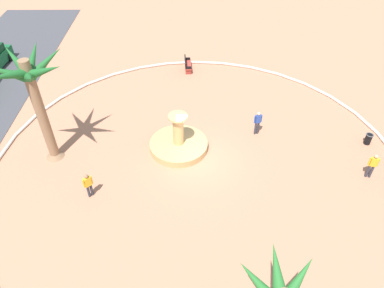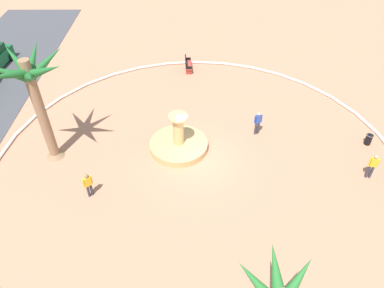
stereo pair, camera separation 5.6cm
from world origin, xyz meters
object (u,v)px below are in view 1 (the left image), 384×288
object	(u,v)px
bench_west	(188,66)
person_pedestrian_stroll	(88,184)
palm_tree_near_fountain	(33,88)
trash_bin	(368,139)
person_cyclist_helmet	(373,165)
fountain	(179,144)
person_cyclist_photo	(258,122)

from	to	relation	value
bench_west	person_pedestrian_stroll	distance (m)	14.43
palm_tree_near_fountain	bench_west	bearing A→B (deg)	-37.71
bench_west	trash_bin	xyz separation A→B (m)	(-9.33, -11.24, 0.04)
palm_tree_near_fountain	person_cyclist_helmet	bearing A→B (deg)	-95.90
fountain	bench_west	xyz separation A→B (m)	(9.66, -0.55, 0.01)
fountain	person_pedestrian_stroll	xyz separation A→B (m)	(-3.79, 4.64, 0.55)
fountain	person_cyclist_photo	bearing A→B (deg)	-74.48
trash_bin	person_cyclist_helmet	xyz separation A→B (m)	(-2.87, 1.04, 0.55)
person_cyclist_helmet	person_pedestrian_stroll	xyz separation A→B (m)	(-1.26, 15.39, -0.05)
palm_tree_near_fountain	trash_bin	world-z (taller)	palm_tree_near_fountain
palm_tree_near_fountain	trash_bin	distance (m)	19.74
bench_west	palm_tree_near_fountain	bearing A→B (deg)	142.29
trash_bin	person_cyclist_helmet	world-z (taller)	person_cyclist_helmet
trash_bin	person_cyclist_helmet	size ratio (longest dim) A/B	0.44
person_cyclist_photo	palm_tree_near_fountain	bearing A→B (deg)	99.35
trash_bin	person_cyclist_photo	distance (m)	6.91
person_cyclist_photo	fountain	bearing A→B (deg)	105.52
person_cyclist_helmet	palm_tree_near_fountain	bearing A→B (deg)	84.10
palm_tree_near_fountain	person_cyclist_helmet	world-z (taller)	palm_tree_near_fountain
bench_west	person_pedestrian_stroll	world-z (taller)	person_pedestrian_stroll
fountain	person_pedestrian_stroll	bearing A→B (deg)	129.26
palm_tree_near_fountain	person_cyclist_helmet	distance (m)	18.67
person_cyclist_helmet	fountain	bearing A→B (deg)	76.73
bench_west	person_cyclist_helmet	distance (m)	15.91
bench_west	person_pedestrian_stroll	xyz separation A→B (m)	(-13.45, 5.19, 0.54)
palm_tree_near_fountain	person_cyclist_photo	size ratio (longest dim) A/B	3.93
person_cyclist_helmet	person_cyclist_photo	xyz separation A→B (m)	(3.92, 5.77, 0.01)
person_cyclist_helmet	person_pedestrian_stroll	bearing A→B (deg)	94.67
fountain	palm_tree_near_fountain	distance (m)	8.68
fountain	bench_west	size ratio (longest dim) A/B	2.19
fountain	bench_west	distance (m)	9.68
bench_west	person_cyclist_photo	world-z (taller)	person_cyclist_photo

